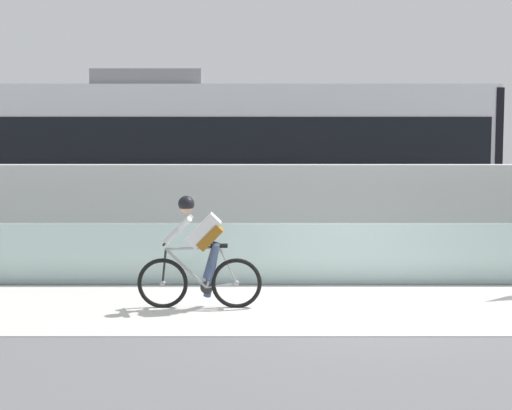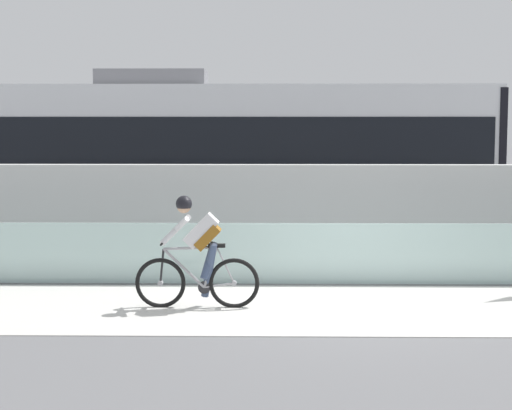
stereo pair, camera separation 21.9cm
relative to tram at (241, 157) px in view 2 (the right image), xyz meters
The scene contains 8 objects.
ground_plane 7.33m from the tram, 75.23° to the right, with size 200.00×200.00×0.00m, color slate.
bike_path_deck 7.33m from the tram, 75.23° to the right, with size 32.00×3.20×0.01m, color silver.
glass_parapet 5.50m from the tram, 70.14° to the right, with size 32.00×0.05×1.00m, color silver.
concrete_barrier_wall 3.80m from the tram, 60.56° to the right, with size 32.00×0.36×1.87m, color silver.
tram_rail_near 2.71m from the tram, 21.67° to the right, with size 32.00×0.08×0.01m, color #595654.
tram_rail_far 2.71m from the tram, 21.67° to the left, with size 32.00×0.08×0.01m, color #595654.
tram is the anchor object (origin of this frame).
cyclist_on_bike 6.95m from the tram, 93.17° to the right, with size 1.77×0.58×1.61m.
Camera 2 is at (-1.17, -11.51, 2.60)m, focal length 57.77 mm.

